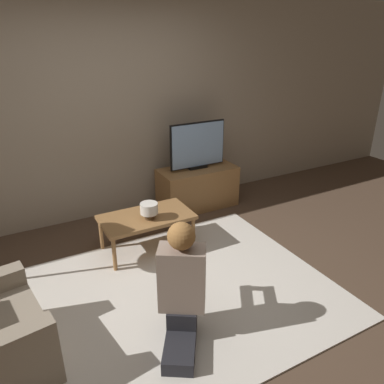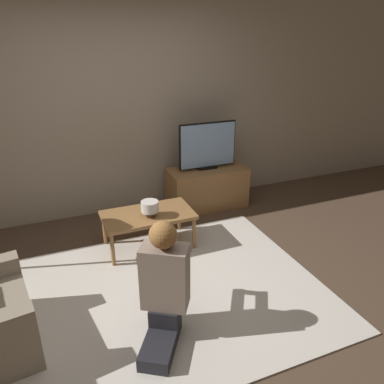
{
  "view_description": "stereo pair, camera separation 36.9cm",
  "coord_description": "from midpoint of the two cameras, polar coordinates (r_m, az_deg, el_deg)",
  "views": [
    {
      "loc": [
        -1.17,
        -2.42,
        2.16
      ],
      "look_at": [
        0.45,
        0.56,
        0.7
      ],
      "focal_mm": 35.0,
      "sensor_mm": 36.0,
      "label": 1
    },
    {
      "loc": [
        -0.83,
        -2.58,
        2.16
      ],
      "look_at": [
        0.45,
        0.56,
        0.7
      ],
      "focal_mm": 35.0,
      "sensor_mm": 36.0,
      "label": 2
    }
  ],
  "objects": [
    {
      "name": "ground_plane",
      "position": [
        3.45,
        -0.39,
        -15.44
      ],
      "size": [
        10.0,
        10.0,
        0.0
      ],
      "primitive_type": "plane",
      "color": "brown"
    },
    {
      "name": "wall_back",
      "position": [
        4.62,
        -9.62,
        12.25
      ],
      "size": [
        10.0,
        0.06,
        2.6
      ],
      "color": "tan",
      "rests_on": "ground_plane"
    },
    {
      "name": "rug",
      "position": [
        3.45,
        -0.39,
        -15.34
      ],
      "size": [
        2.73,
        2.16,
        0.02
      ],
      "color": "silver",
      "rests_on": "ground_plane"
    },
    {
      "name": "tv_stand",
      "position": [
        4.92,
        4.45,
        0.58
      ],
      "size": [
        1.01,
        0.47,
        0.54
      ],
      "color": "olive",
      "rests_on": "ground_plane"
    },
    {
      "name": "tv",
      "position": [
        4.73,
        4.64,
        7.0
      ],
      "size": [
        0.76,
        0.08,
        0.6
      ],
      "color": "black",
      "rests_on": "tv_stand"
    },
    {
      "name": "coffee_table",
      "position": [
        3.95,
        -4.07,
        -3.88
      ],
      "size": [
        0.94,
        0.53,
        0.4
      ],
      "color": "olive",
      "rests_on": "ground_plane"
    },
    {
      "name": "person_kneeling",
      "position": [
        2.79,
        -0.34,
        -13.66
      ],
      "size": [
        0.65,
        0.83,
        0.96
      ],
      "rotation": [
        0.0,
        0.0,
        2.58
      ],
      "color": "#232328",
      "rests_on": "rug"
    },
    {
      "name": "table_lamp",
      "position": [
        3.82,
        -3.71,
        -2.43
      ],
      "size": [
        0.18,
        0.18,
        0.17
      ],
      "color": "#4C3823",
      "rests_on": "coffee_table"
    }
  ]
}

